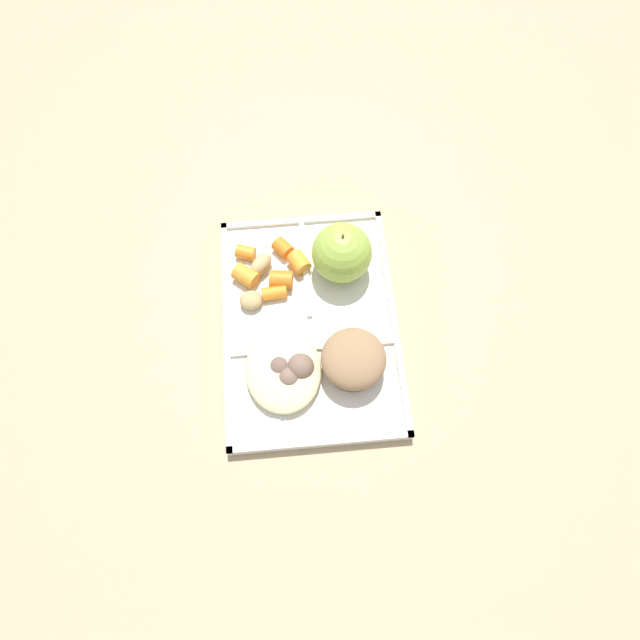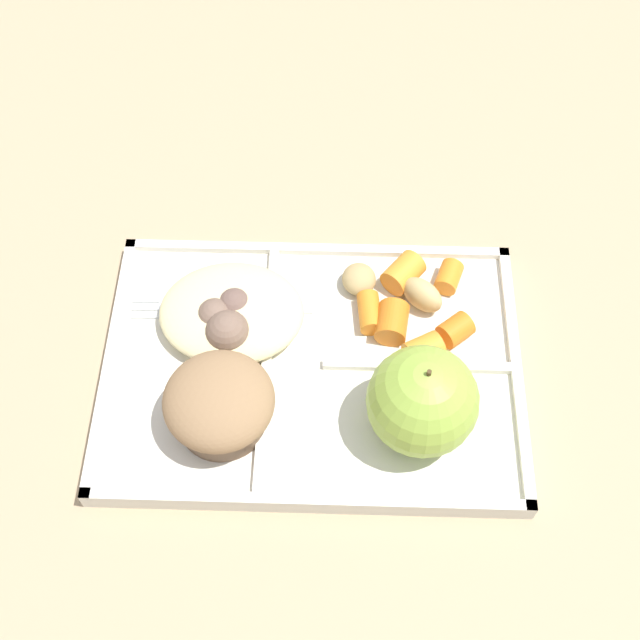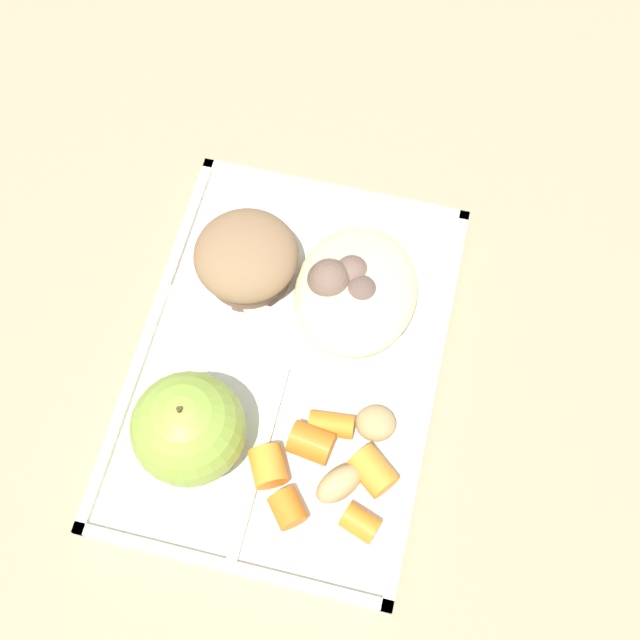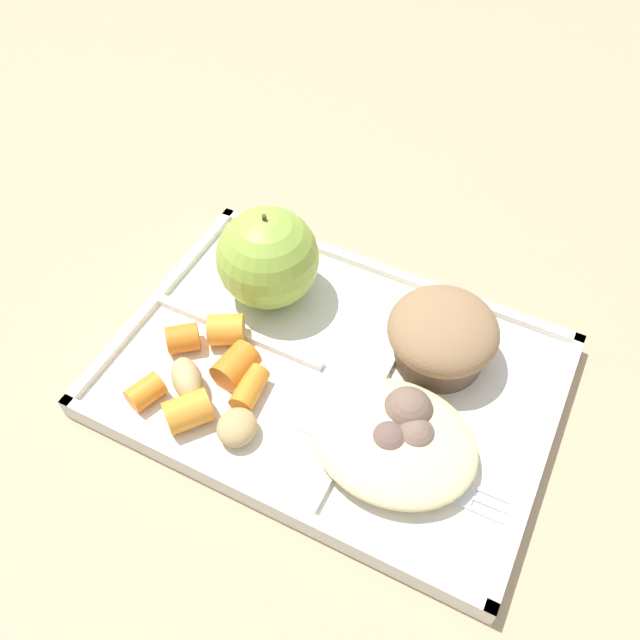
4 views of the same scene
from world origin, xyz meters
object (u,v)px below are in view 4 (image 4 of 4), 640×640
plastic_fork (415,474)px  bran_muffin (442,335)px  green_apple (268,258)px  lunch_tray (331,377)px

plastic_fork → bran_muffin: bearing=102.1°
bran_muffin → plastic_fork: (0.02, -0.11, -0.03)m
green_apple → bran_muffin: bearing=-0.0°
green_apple → bran_muffin: 0.16m
bran_muffin → green_apple: bearing=180.0°
lunch_tray → bran_muffin: 0.09m
plastic_fork → green_apple: bearing=149.4°
lunch_tray → plastic_fork: bearing=-29.7°
bran_muffin → plastic_fork: 0.11m
lunch_tray → green_apple: (-0.09, 0.05, 0.05)m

